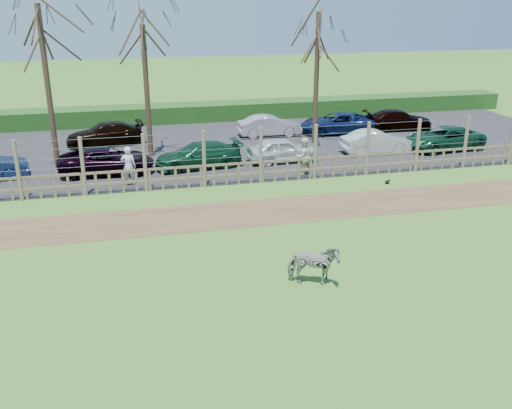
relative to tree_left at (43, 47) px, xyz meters
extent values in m
plane|color=olive|center=(6.50, -12.50, -5.62)|extent=(120.00, 120.00, 0.00)
cube|color=brown|center=(6.50, -8.00, -5.61)|extent=(34.00, 2.80, 0.01)
cube|color=#232326|center=(6.50, 2.00, -5.60)|extent=(44.00, 13.00, 0.04)
cube|color=#1E4716|center=(6.50, 9.00, -5.07)|extent=(46.00, 2.00, 1.10)
cube|color=brown|center=(6.50, -4.50, -5.17)|extent=(30.00, 0.06, 0.10)
cube|color=brown|center=(6.50, -4.50, -4.67)|extent=(30.00, 0.06, 0.10)
cylinder|color=brown|center=(-1.00, -4.50, -4.37)|extent=(0.16, 0.16, 2.50)
cylinder|color=brown|center=(1.50, -4.50, -4.37)|extent=(0.16, 0.16, 2.50)
cylinder|color=brown|center=(4.00, -4.50, -4.37)|extent=(0.16, 0.16, 2.50)
cylinder|color=brown|center=(6.50, -4.50, -4.37)|extent=(0.16, 0.16, 2.50)
cylinder|color=brown|center=(9.00, -4.50, -4.37)|extent=(0.16, 0.16, 2.50)
cylinder|color=brown|center=(11.50, -4.50, -4.37)|extent=(0.16, 0.16, 2.50)
cylinder|color=brown|center=(14.00, -4.50, -4.37)|extent=(0.16, 0.16, 2.50)
cylinder|color=brown|center=(16.50, -4.50, -4.37)|extent=(0.16, 0.16, 2.50)
cylinder|color=brown|center=(19.00, -4.50, -4.37)|extent=(0.16, 0.16, 2.50)
cylinder|color=brown|center=(21.50, -4.50, -4.37)|extent=(0.16, 0.16, 2.50)
cylinder|color=gray|center=(6.50, -4.50, -4.37)|extent=(30.00, 0.02, 0.02)
cylinder|color=gray|center=(6.50, -4.50, -3.97)|extent=(30.00, 0.02, 0.02)
cylinder|color=gray|center=(6.50, -4.50, -3.57)|extent=(30.00, 0.02, 0.02)
cylinder|color=gray|center=(6.50, -4.50, -3.22)|extent=(30.00, 0.02, 0.02)
cylinder|color=#3D2B1E|center=(0.00, 0.00, -1.87)|extent=(0.26, 0.26, 7.50)
cylinder|color=#3D2B1E|center=(4.50, 1.00, -2.37)|extent=(0.26, 0.26, 6.50)
cylinder|color=#3D2B1E|center=(13.50, 1.50, -2.12)|extent=(0.26, 0.26, 7.00)
imported|color=gray|center=(8.27, -13.97, -4.99)|extent=(1.63, 1.12, 1.26)
imported|color=silver|center=(3.32, -3.64, -4.71)|extent=(0.70, 0.53, 1.72)
imported|color=beige|center=(11.14, -3.92, -4.71)|extent=(0.96, 0.82, 1.72)
sphere|color=black|center=(14.38, -5.95, -5.53)|extent=(0.17, 0.17, 0.17)
sphere|color=black|center=(14.49, -5.95, -5.47)|extent=(0.09, 0.09, 0.09)
imported|color=black|center=(2.35, -1.64, -4.98)|extent=(4.39, 2.16, 1.20)
imported|color=#124428|center=(6.61, -1.65, -4.98)|extent=(4.30, 2.13, 1.20)
imported|color=white|center=(10.79, -1.61, -4.98)|extent=(3.58, 1.58, 1.20)
imported|color=white|center=(16.00, -1.17, -4.98)|extent=(3.66, 1.33, 1.20)
imported|color=#124127|center=(19.77, -1.34, -4.98)|extent=(4.48, 2.38, 1.20)
imported|color=black|center=(2.19, 3.84, -4.98)|extent=(4.28, 2.09, 1.20)
imported|color=#C2B2BD|center=(11.49, 3.71, -4.98)|extent=(3.66, 1.32, 1.20)
imported|color=#0F1B49|center=(15.57, 3.47, -4.98)|extent=(4.52, 2.49, 1.20)
imported|color=black|center=(19.54, 3.52, -4.98)|extent=(4.23, 1.93, 1.20)
camera|label=1|loc=(3.34, -27.88, 2.38)|focal=40.00mm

